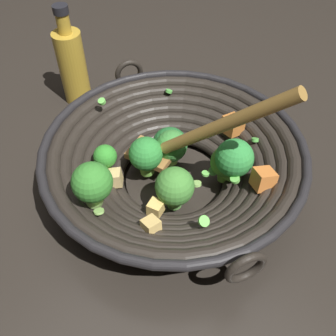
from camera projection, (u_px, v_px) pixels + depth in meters
ground_plane at (173, 183)px, 0.63m from camera, size 4.00×4.00×0.00m
wok at (174, 160)px, 0.58m from camera, size 0.40×0.41×0.24m
cooking_oil_bottle at (72, 65)px, 0.72m from camera, size 0.05×0.05×0.19m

